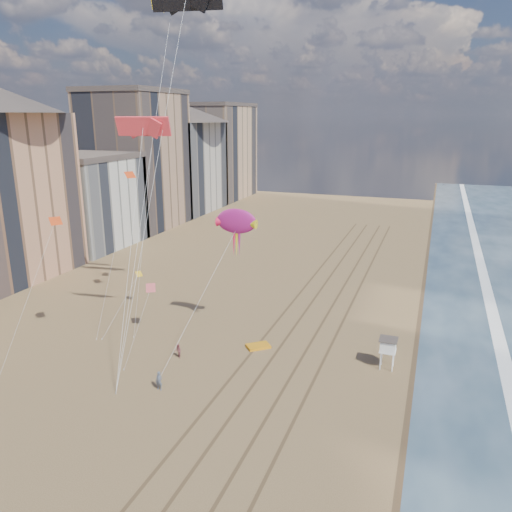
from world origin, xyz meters
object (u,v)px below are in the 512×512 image
(kite_flyer_b, at_px, (178,351))
(lifeguard_stand, at_px, (388,346))
(kite_flyer_a, at_px, (159,381))
(grounded_kite, at_px, (258,346))
(show_kite, at_px, (236,222))

(kite_flyer_b, bearing_deg, lifeguard_stand, 57.78)
(kite_flyer_a, bearing_deg, kite_flyer_b, 103.46)
(grounded_kite, height_order, show_kite, show_kite)
(grounded_kite, bearing_deg, kite_flyer_b, 175.59)
(lifeguard_stand, relative_size, grounded_kite, 1.29)
(grounded_kite, xyz_separation_m, kite_flyer_b, (-6.83, -4.95, 0.60))
(kite_flyer_a, bearing_deg, grounded_kite, 64.15)
(lifeguard_stand, bearing_deg, show_kite, 174.40)
(lifeguard_stand, distance_m, kite_flyer_b, 20.75)
(lifeguard_stand, xyz_separation_m, kite_flyer_a, (-18.67, -11.05, -1.50))
(show_kite, xyz_separation_m, kite_flyer_b, (-3.81, -6.59, -12.31))
(grounded_kite, bearing_deg, kite_flyer_a, -156.61)
(show_kite, xyz_separation_m, kite_flyer_a, (-2.41, -12.64, -12.16))
(kite_flyer_a, xyz_separation_m, kite_flyer_b, (-1.40, 6.05, -0.14))
(kite_flyer_a, bearing_deg, show_kite, 79.63)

